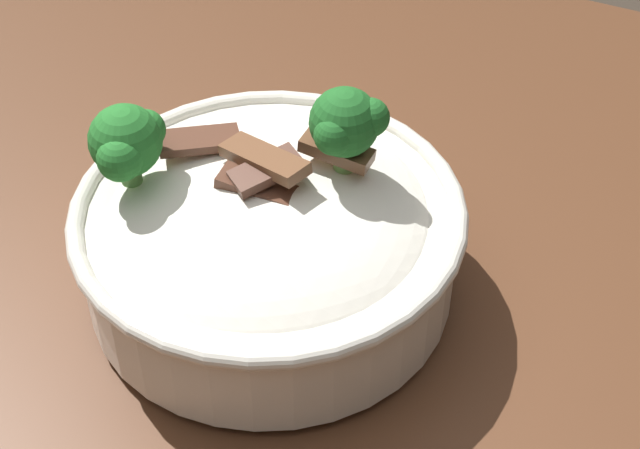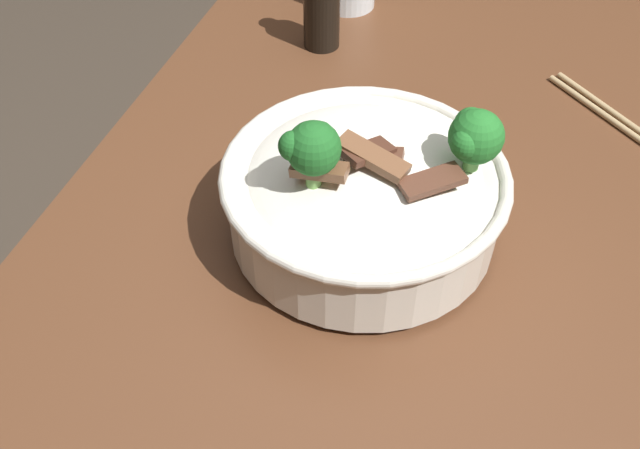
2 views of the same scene
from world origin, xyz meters
The scene contains 1 object.
rice_bowl centered at (-0.13, 0.08, 0.88)m, with size 0.26×0.26×0.15m.
Camera 1 is at (0.28, 0.31, 1.33)m, focal length 55.82 mm.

